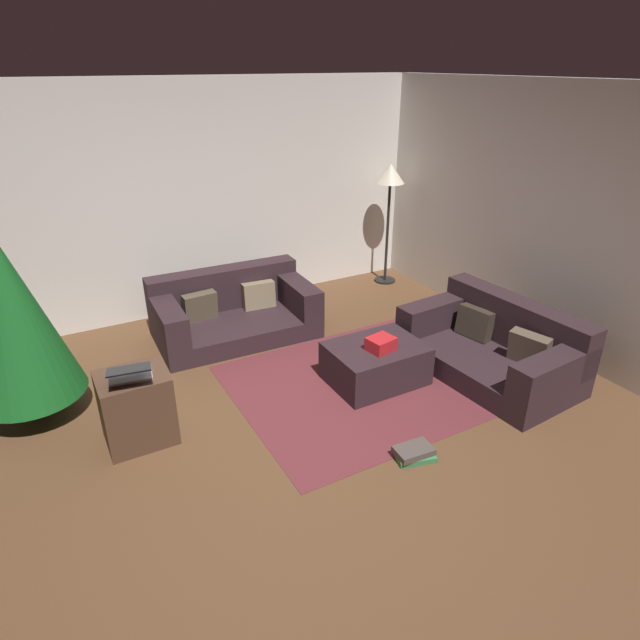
{
  "coord_description": "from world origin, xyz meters",
  "views": [
    {
      "loc": [
        -1.45,
        -2.94,
        2.74
      ],
      "look_at": [
        0.57,
        0.69,
        0.75
      ],
      "focal_mm": 30.45,
      "sensor_mm": 36.0,
      "label": 1
    }
  ],
  "objects_px": {
    "ottoman": "(376,363)",
    "book_stack": "(414,453)",
    "gift_box": "(381,344)",
    "corner_lamp": "(390,183)",
    "laptop": "(130,373)",
    "christmas_tree": "(12,316)",
    "couch_left": "(232,311)",
    "side_table": "(137,408)",
    "tv_remote": "(383,346)",
    "couch_right": "(496,346)"
  },
  "relations": [
    {
      "from": "couch_left",
      "to": "laptop",
      "type": "bearing_deg",
      "value": 49.93
    },
    {
      "from": "couch_left",
      "to": "tv_remote",
      "type": "height_order",
      "value": "couch_left"
    },
    {
      "from": "couch_left",
      "to": "side_table",
      "type": "relative_size",
      "value": 2.9
    },
    {
      "from": "corner_lamp",
      "to": "laptop",
      "type": "bearing_deg",
      "value": -152.42
    },
    {
      "from": "corner_lamp",
      "to": "couch_right",
      "type": "bearing_deg",
      "value": -100.64
    },
    {
      "from": "couch_left",
      "to": "side_table",
      "type": "xyz_separation_m",
      "value": [
        -1.33,
        -1.43,
        0.04
      ]
    },
    {
      "from": "ottoman",
      "to": "side_table",
      "type": "height_order",
      "value": "side_table"
    },
    {
      "from": "couch_right",
      "to": "ottoman",
      "type": "height_order",
      "value": "couch_right"
    },
    {
      "from": "laptop",
      "to": "ottoman",
      "type": "bearing_deg",
      "value": -3.32
    },
    {
      "from": "laptop",
      "to": "book_stack",
      "type": "relative_size",
      "value": 1.4
    },
    {
      "from": "ottoman",
      "to": "laptop",
      "type": "xyz_separation_m",
      "value": [
        -2.14,
        0.12,
        0.46
      ]
    },
    {
      "from": "side_table",
      "to": "laptop",
      "type": "height_order",
      "value": "laptop"
    },
    {
      "from": "tv_remote",
      "to": "christmas_tree",
      "type": "relative_size",
      "value": 0.09
    },
    {
      "from": "couch_left",
      "to": "corner_lamp",
      "type": "distance_m",
      "value": 2.64
    },
    {
      "from": "couch_right",
      "to": "ottoman",
      "type": "relative_size",
      "value": 1.96
    },
    {
      "from": "laptop",
      "to": "side_table",
      "type": "bearing_deg",
      "value": 80.57
    },
    {
      "from": "laptop",
      "to": "couch_right",
      "type": "bearing_deg",
      "value": -9.19
    },
    {
      "from": "couch_right",
      "to": "christmas_tree",
      "type": "distance_m",
      "value": 4.22
    },
    {
      "from": "side_table",
      "to": "tv_remote",
      "type": "bearing_deg",
      "value": -5.96
    },
    {
      "from": "tv_remote",
      "to": "corner_lamp",
      "type": "relative_size",
      "value": 0.1
    },
    {
      "from": "couch_right",
      "to": "book_stack",
      "type": "bearing_deg",
      "value": 110.46
    },
    {
      "from": "couch_right",
      "to": "gift_box",
      "type": "bearing_deg",
      "value": 70.13
    },
    {
      "from": "couch_right",
      "to": "couch_left",
      "type": "bearing_deg",
      "value": 39.52
    },
    {
      "from": "laptop",
      "to": "book_stack",
      "type": "bearing_deg",
      "value": -34.21
    },
    {
      "from": "christmas_tree",
      "to": "laptop",
      "type": "height_order",
      "value": "christmas_tree"
    },
    {
      "from": "side_table",
      "to": "laptop",
      "type": "xyz_separation_m",
      "value": [
        -0.01,
        -0.06,
        0.35
      ]
    },
    {
      "from": "ottoman",
      "to": "book_stack",
      "type": "bearing_deg",
      "value": -109.11
    },
    {
      "from": "tv_remote",
      "to": "couch_right",
      "type": "bearing_deg",
      "value": -3.74
    },
    {
      "from": "tv_remote",
      "to": "gift_box",
      "type": "bearing_deg",
      "value": -128.49
    },
    {
      "from": "ottoman",
      "to": "christmas_tree",
      "type": "relative_size",
      "value": 0.5
    },
    {
      "from": "laptop",
      "to": "corner_lamp",
      "type": "bearing_deg",
      "value": 27.58
    },
    {
      "from": "laptop",
      "to": "corner_lamp",
      "type": "distance_m",
      "value": 4.24
    },
    {
      "from": "side_table",
      "to": "book_stack",
      "type": "bearing_deg",
      "value": -35.64
    },
    {
      "from": "gift_box",
      "to": "corner_lamp",
      "type": "bearing_deg",
      "value": 53.55
    },
    {
      "from": "couch_left",
      "to": "couch_right",
      "type": "height_order",
      "value": "couch_right"
    },
    {
      "from": "ottoman",
      "to": "christmas_tree",
      "type": "distance_m",
      "value": 3.08
    },
    {
      "from": "couch_left",
      "to": "book_stack",
      "type": "xyz_separation_m",
      "value": [
        0.43,
        -2.69,
        -0.21
      ]
    },
    {
      "from": "gift_box",
      "to": "tv_remote",
      "type": "height_order",
      "value": "gift_box"
    },
    {
      "from": "ottoman",
      "to": "gift_box",
      "type": "distance_m",
      "value": 0.26
    },
    {
      "from": "couch_left",
      "to": "christmas_tree",
      "type": "height_order",
      "value": "christmas_tree"
    },
    {
      "from": "book_stack",
      "to": "corner_lamp",
      "type": "xyz_separation_m",
      "value": [
        1.95,
        3.14,
        1.28
      ]
    },
    {
      "from": "christmas_tree",
      "to": "laptop",
      "type": "distance_m",
      "value": 1.12
    },
    {
      "from": "couch_left",
      "to": "laptop",
      "type": "height_order",
      "value": "laptop"
    },
    {
      "from": "couch_right",
      "to": "christmas_tree",
      "type": "height_order",
      "value": "christmas_tree"
    },
    {
      "from": "gift_box",
      "to": "laptop",
      "type": "xyz_separation_m",
      "value": [
        -2.13,
        0.21,
        0.22
      ]
    },
    {
      "from": "gift_box",
      "to": "corner_lamp",
      "type": "relative_size",
      "value": 0.15
    },
    {
      "from": "ottoman",
      "to": "book_stack",
      "type": "height_order",
      "value": "ottoman"
    },
    {
      "from": "ottoman",
      "to": "tv_remote",
      "type": "relative_size",
      "value": 5.37
    },
    {
      "from": "tv_remote",
      "to": "side_table",
      "type": "height_order",
      "value": "side_table"
    },
    {
      "from": "ottoman",
      "to": "corner_lamp",
      "type": "xyz_separation_m",
      "value": [
        1.57,
        2.06,
        1.15
      ]
    }
  ]
}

